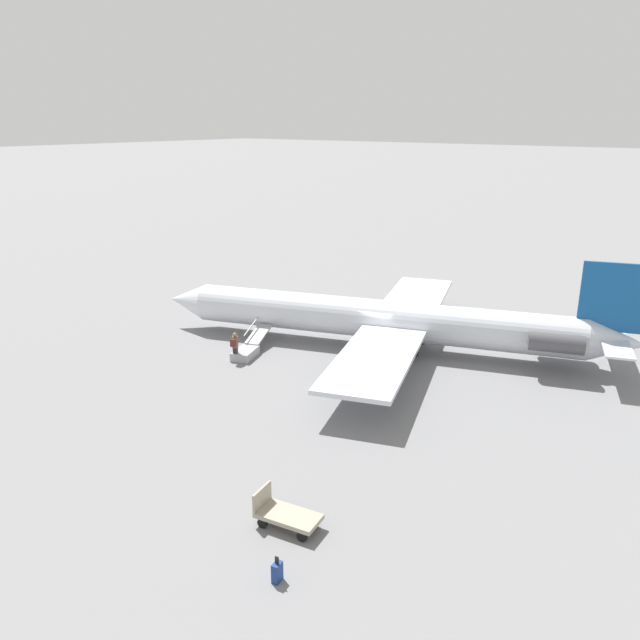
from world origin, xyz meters
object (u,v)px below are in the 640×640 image
(suitcase, at_px, (277,572))
(boarding_stairs, at_px, (248,350))
(airplane_main, at_px, (393,320))
(luggage_cart, at_px, (285,514))
(passenger, at_px, (235,345))

(suitcase, bearing_deg, boarding_stairs, -43.69)
(boarding_stairs, height_order, suitcase, boarding_stairs)
(airplane_main, distance_m, luggage_cart, 18.19)
(luggage_cart, xyz_separation_m, suitcase, (-1.54, 2.19, -0.13))
(boarding_stairs, relative_size, luggage_cart, 1.75)
(boarding_stairs, xyz_separation_m, luggage_cart, (-12.26, 11.00, 0.10))
(airplane_main, distance_m, boarding_stairs, 8.84)
(airplane_main, xyz_separation_m, luggage_cart, (-6.05, 17.10, -1.38))
(boarding_stairs, xyz_separation_m, passenger, (-0.09, 1.14, 0.64))
(luggage_cart, bearing_deg, airplane_main, -80.46)
(passenger, bearing_deg, airplane_main, -59.46)
(boarding_stairs, distance_m, passenger, 1.31)
(boarding_stairs, relative_size, suitcase, 4.68)
(luggage_cart, bearing_deg, passenger, -48.95)
(boarding_stairs, bearing_deg, luggage_cart, -151.12)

